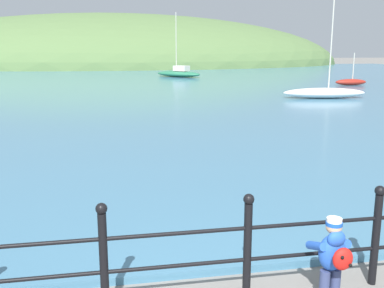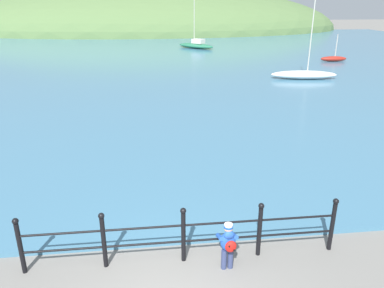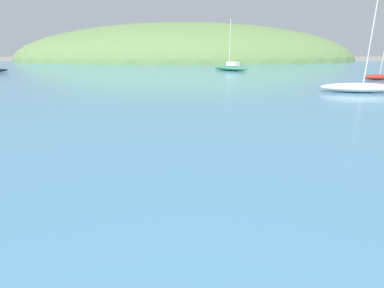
# 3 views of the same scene
# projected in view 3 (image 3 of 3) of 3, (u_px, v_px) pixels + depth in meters

# --- Properties ---
(water) EXTENTS (80.00, 60.00, 0.10)m
(water) POSITION_uv_depth(u_px,v_px,m) (186.00, 75.00, 29.77)
(water) COLOR teal
(water) RESTS_ON ground
(far_hillside) EXTENTS (69.19, 38.06, 14.96)m
(far_hillside) POSITION_uv_depth(u_px,v_px,m) (186.00, 61.00, 62.77)
(far_hillside) COLOR #567542
(far_hillside) RESTS_ON ground
(boat_green_fishing) EXTENTS (4.22, 4.33, 5.54)m
(boat_green_fishing) POSITION_uv_depth(u_px,v_px,m) (231.00, 68.00, 34.25)
(boat_green_fishing) COLOR #287551
(boat_green_fishing) RESTS_ON water
(boat_twin_mast) EXTENTS (2.27, 0.79, 2.22)m
(boat_twin_mast) POSITION_uv_depth(u_px,v_px,m) (378.00, 77.00, 24.25)
(boat_twin_mast) COLOR maroon
(boat_twin_mast) RESTS_ON water
(boat_blue_hull) EXTENTS (4.43, 1.78, 5.26)m
(boat_blue_hull) POSITION_uv_depth(u_px,v_px,m) (359.00, 87.00, 17.42)
(boat_blue_hull) COLOR silver
(boat_blue_hull) RESTS_ON water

